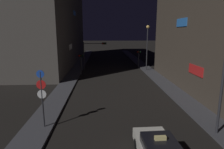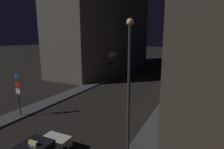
{
  "view_description": "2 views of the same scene",
  "coord_description": "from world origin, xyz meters",
  "px_view_note": "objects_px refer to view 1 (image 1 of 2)",
  "views": [
    {
      "loc": [
        -1.71,
        -3.2,
        6.51
      ],
      "look_at": [
        -0.65,
        18.05,
        1.9
      ],
      "focal_mm": 31.56,
      "sensor_mm": 36.0,
      "label": 1
    },
    {
      "loc": [
        9.08,
        -0.96,
        7.25
      ],
      "look_at": [
        -0.12,
        17.33,
        3.11
      ],
      "focal_mm": 29.27,
      "sensor_mm": 36.0,
      "label": 2
    }
  ],
  "objects_px": {
    "sign_pole_left": "(42,94)",
    "traffic_light_right_kerb": "(139,55)",
    "street_lamp_far_block": "(147,39)",
    "traffic_light_overhead": "(93,50)",
    "traffic_light_left_kerb": "(81,60)"
  },
  "relations": [
    {
      "from": "street_lamp_far_block",
      "to": "sign_pole_left",
      "type": "bearing_deg",
      "value": -119.9
    },
    {
      "from": "traffic_light_left_kerb",
      "to": "sign_pole_left",
      "type": "distance_m",
      "value": 16.96
    },
    {
      "from": "traffic_light_left_kerb",
      "to": "street_lamp_far_block",
      "type": "distance_m",
      "value": 11.51
    },
    {
      "from": "traffic_light_overhead",
      "to": "traffic_light_left_kerb",
      "type": "xyz_separation_m",
      "value": [
        -1.58,
        -4.65,
        -1.14
      ]
    },
    {
      "from": "sign_pole_left",
      "to": "traffic_light_right_kerb",
      "type": "bearing_deg",
      "value": 64.8
    },
    {
      "from": "traffic_light_left_kerb",
      "to": "street_lamp_far_block",
      "type": "relative_size",
      "value": 0.44
    },
    {
      "from": "traffic_light_right_kerb",
      "to": "street_lamp_far_block",
      "type": "height_order",
      "value": "street_lamp_far_block"
    },
    {
      "from": "traffic_light_overhead",
      "to": "street_lamp_far_block",
      "type": "xyz_separation_m",
      "value": [
        9.11,
        -1.55,
        1.78
      ]
    },
    {
      "from": "traffic_light_right_kerb",
      "to": "street_lamp_far_block",
      "type": "relative_size",
      "value": 0.44
    },
    {
      "from": "street_lamp_far_block",
      "to": "traffic_light_left_kerb",
      "type": "bearing_deg",
      "value": -163.83
    },
    {
      "from": "sign_pole_left",
      "to": "street_lamp_far_block",
      "type": "relative_size",
      "value": 0.53
    },
    {
      "from": "traffic_light_right_kerb",
      "to": "sign_pole_left",
      "type": "xyz_separation_m",
      "value": [
        -10.64,
        -22.6,
        0.15
      ]
    },
    {
      "from": "traffic_light_left_kerb",
      "to": "traffic_light_right_kerb",
      "type": "height_order",
      "value": "traffic_light_left_kerb"
    },
    {
      "from": "traffic_light_overhead",
      "to": "street_lamp_far_block",
      "type": "height_order",
      "value": "street_lamp_far_block"
    },
    {
      "from": "traffic_light_right_kerb",
      "to": "sign_pole_left",
      "type": "height_order",
      "value": "sign_pole_left"
    }
  ]
}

